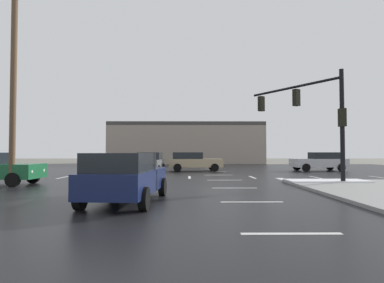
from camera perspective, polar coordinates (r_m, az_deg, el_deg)
ground_plane at (r=20.51m, az=5.17°, el=-6.42°), size 120.00×120.00×0.00m
road_asphalt at (r=20.51m, az=5.17°, el=-6.39°), size 44.00×44.00×0.02m
snow_strip_curbside at (r=17.85m, az=22.80°, el=-6.42°), size 4.00×1.60×0.06m
lane_markings at (r=19.31m, az=9.17°, el=-6.62°), size 36.15×36.15×0.01m
traffic_signal_mast at (r=18.66m, az=20.40°, el=5.42°), size 3.47×5.46×5.61m
strip_building_background at (r=45.84m, az=-0.99°, el=-0.38°), size 20.96×8.00×5.64m
sedan_silver at (r=29.54m, az=21.85°, el=-3.24°), size 4.66×2.36×1.58m
sedan_grey at (r=24.87m, az=-7.59°, el=-3.64°), size 2.11×4.57×1.58m
sedan_tan at (r=27.17m, az=0.24°, el=-3.51°), size 4.61×2.20×1.58m
sedan_navy at (r=10.44m, az=-11.70°, el=-6.10°), size 2.31×4.64×1.58m
utility_pole_mid at (r=17.40m, az=-29.12°, el=9.97°), size 2.20×0.28×9.82m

